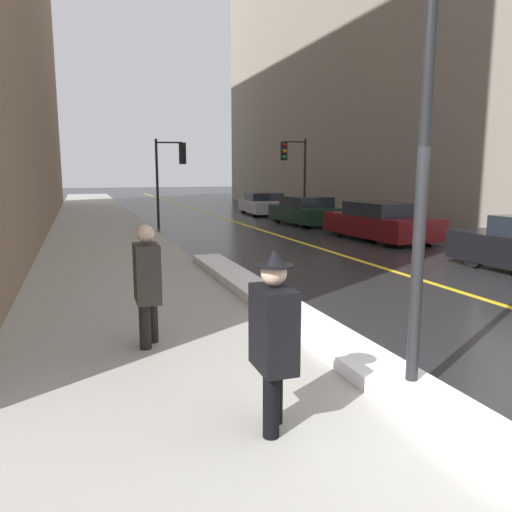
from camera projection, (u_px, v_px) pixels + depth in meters
name	position (u px, v px, depth m)	size (l,w,h in m)	color
ground_plane	(473.00, 463.00, 3.92)	(160.00, 160.00, 0.00)	#232326
sidewalk_slab	(107.00, 239.00, 17.22)	(4.00, 80.00, 0.01)	#9E9B93
road_centre_stripe	(269.00, 232.00, 19.19)	(0.16, 80.00, 0.00)	gold
snow_bank_curb	(280.00, 306.00, 8.21)	(0.69, 10.17, 0.18)	white
building_facade_right	(380.00, 2.00, 26.78)	(6.00, 36.00, 22.71)	gray
lamp_post	(426.00, 111.00, 4.65)	(0.28, 0.28, 4.70)	black
traffic_light_near	(173.00, 163.00, 21.32)	(1.30, 0.35, 3.69)	black
traffic_light_far	(292.00, 161.00, 24.42)	(1.31, 0.33, 3.92)	black
pedestrian_in_fedora	(273.00, 334.00, 4.28)	(0.35, 0.50, 1.63)	black
pedestrian_trailing	(147.00, 280.00, 6.44)	(0.31, 0.52, 1.61)	black
parked_car_maroon	(380.00, 222.00, 17.00)	(2.08, 4.51, 1.29)	#600F14
parked_car_dark_green	(305.00, 211.00, 22.15)	(1.96, 4.18, 1.23)	black
parked_car_silver	(263.00, 204.00, 27.59)	(2.19, 4.45, 1.20)	#B2B2B7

